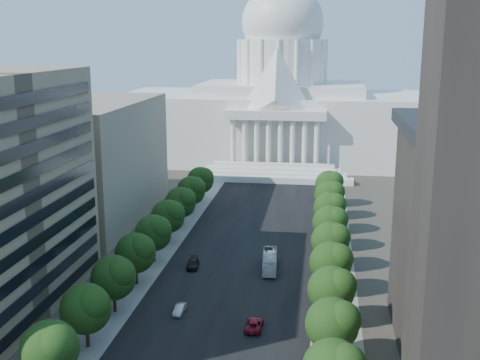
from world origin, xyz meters
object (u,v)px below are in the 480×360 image
at_px(city_bus, 270,261).
at_px(car_dark_b, 193,264).
at_px(car_silver, 180,309).
at_px(car_red, 254,324).

bearing_deg(city_bus, car_dark_b, -179.08).
bearing_deg(car_silver, car_red, -14.47).
bearing_deg(car_silver, city_bus, 61.34).
bearing_deg(car_red, car_dark_b, -57.08).
xyz_separation_m(car_dark_b, city_bus, (15.41, 1.37, 0.82)).
bearing_deg(city_bus, car_red, -94.43).
xyz_separation_m(car_silver, car_dark_b, (-2.26, 20.73, 0.08)).
relative_size(car_red, city_bus, 0.48).
bearing_deg(car_dark_b, car_silver, -89.91).
xyz_separation_m(car_red, car_dark_b, (-15.29, 24.61, 0.02)).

